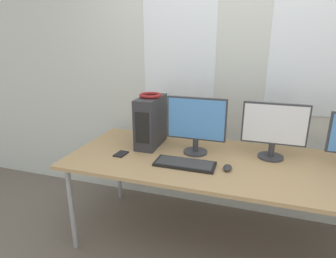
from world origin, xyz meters
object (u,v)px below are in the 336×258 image
object	(u,v)px
pc_tower	(151,121)
monitor_main	(196,123)
mouse	(228,168)
cell_phone	(121,154)
headphones	(150,95)
monitor_right_near	(274,129)
keyboard	(185,164)

from	to	relation	value
pc_tower	monitor_main	size ratio (longest dim) A/B	0.90
monitor_main	mouse	size ratio (longest dim) A/B	4.85
cell_phone	pc_tower	bearing A→B (deg)	66.12
headphones	monitor_right_near	world-z (taller)	headphones
pc_tower	mouse	xyz separation A→B (m)	(0.68, -0.30, -0.19)
headphones	monitor_right_near	distance (m)	0.99
monitor_main	headphones	bearing A→B (deg)	171.01
monitor_main	pc_tower	bearing A→B (deg)	171.13
headphones	monitor_right_near	bearing A→B (deg)	0.98
headphones	monitor_main	size ratio (longest dim) A/B	0.40
monitor_main	keyboard	xyz separation A→B (m)	(-0.02, -0.25, -0.23)
monitor_right_near	cell_phone	xyz separation A→B (m)	(-1.12, -0.29, -0.23)
headphones	cell_phone	bearing A→B (deg)	-118.12
pc_tower	keyboard	world-z (taller)	pc_tower
pc_tower	headphones	world-z (taller)	headphones
keyboard	mouse	distance (m)	0.30
pc_tower	cell_phone	xyz separation A→B (m)	(-0.15, -0.28, -0.20)
headphones	keyboard	distance (m)	0.64
pc_tower	monitor_right_near	xyz separation A→B (m)	(0.97, 0.02, 0.03)
monitor_right_near	mouse	xyz separation A→B (m)	(-0.29, -0.31, -0.22)
pc_tower	monitor_right_near	distance (m)	0.97
mouse	keyboard	bearing A→B (deg)	-177.12
monitor_right_near	keyboard	xyz separation A→B (m)	(-0.59, -0.33, -0.22)
headphones	monitor_right_near	size ratio (longest dim) A/B	0.40
monitor_right_near	keyboard	world-z (taller)	monitor_right_near
pc_tower	headphones	size ratio (longest dim) A/B	2.26
monitor_main	monitor_right_near	distance (m)	0.58
headphones	mouse	xyz separation A→B (m)	(0.68, -0.30, -0.41)
monitor_right_near	cell_phone	size ratio (longest dim) A/B	3.69
monitor_main	mouse	distance (m)	0.43
monitor_right_near	mouse	size ratio (longest dim) A/B	4.88
headphones	mouse	distance (m)	0.85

